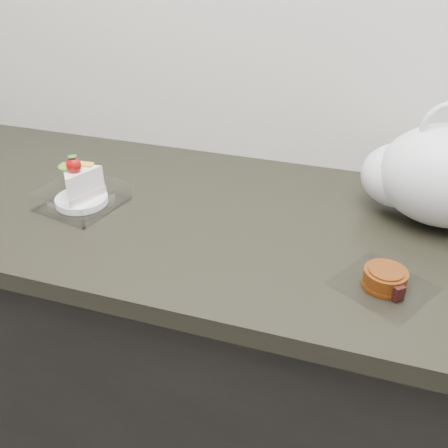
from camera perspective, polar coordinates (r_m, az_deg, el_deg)
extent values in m
cube|color=black|center=(1.36, 3.72, -16.90)|extent=(2.00, 0.60, 0.86)
cube|color=black|center=(1.07, 4.54, -0.65)|extent=(2.04, 0.64, 0.04)
cube|color=white|center=(1.16, -15.88, 2.22)|extent=(0.19, 0.19, 0.00)
cylinder|color=white|center=(1.15, -15.95, 2.65)|extent=(0.11, 0.11, 0.02)
ellipsoid|color=red|center=(1.10, -16.80, 6.44)|extent=(0.03, 0.03, 0.03)
cone|color=#2D7223|center=(1.10, -16.93, 7.22)|extent=(0.02, 0.02, 0.01)
cylinder|color=olive|center=(1.13, -17.39, 6.24)|extent=(0.04, 0.04, 0.01)
cube|color=yellow|center=(1.14, -15.98, 6.60)|extent=(0.05, 0.02, 0.01)
cube|color=white|center=(0.92, 17.74, -6.74)|extent=(0.20, 0.20, 0.00)
cylinder|color=#6B2D0C|center=(0.91, 17.91, -5.93)|extent=(0.10, 0.10, 0.03)
cylinder|color=#6B2D0C|center=(0.91, 17.79, -6.53)|extent=(0.10, 0.10, 0.01)
cylinder|color=#6B2D0C|center=(0.90, 18.09, -5.05)|extent=(0.08, 0.08, 0.00)
cube|color=black|center=(0.89, 19.12, -7.33)|extent=(0.03, 0.03, 0.03)
ellipsoid|color=white|center=(1.12, 19.49, 5.24)|extent=(0.17, 0.15, 0.14)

